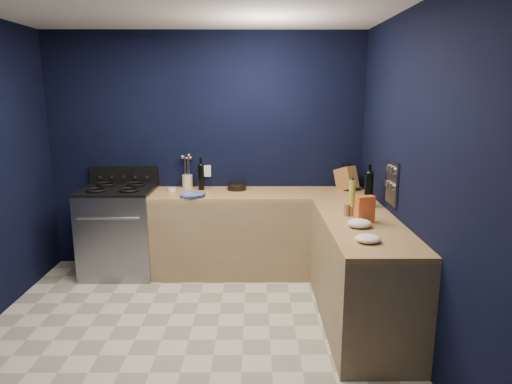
{
  "coord_description": "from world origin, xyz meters",
  "views": [
    {
      "loc": [
        0.52,
        -3.33,
        1.96
      ],
      "look_at": [
        0.55,
        1.0,
        1.0
      ],
      "focal_mm": 31.93,
      "sensor_mm": 36.0,
      "label": 1
    }
  ],
  "objects_px": {
    "plate_stack": "(192,195)",
    "utensil_crock": "(187,181)",
    "crouton_bag": "(365,210)",
    "gas_range": "(120,232)",
    "knife_block": "(346,179)"
  },
  "relations": [
    {
      "from": "plate_stack",
      "to": "crouton_bag",
      "type": "bearing_deg",
      "value": -31.92
    },
    {
      "from": "knife_block",
      "to": "crouton_bag",
      "type": "xyz_separation_m",
      "value": [
        -0.11,
        -1.3,
        -0.01
      ]
    },
    {
      "from": "gas_range",
      "to": "utensil_crock",
      "type": "relative_size",
      "value": 6.33
    },
    {
      "from": "plate_stack",
      "to": "crouton_bag",
      "type": "relative_size",
      "value": 1.1
    },
    {
      "from": "utensil_crock",
      "to": "knife_block",
      "type": "height_order",
      "value": "knife_block"
    },
    {
      "from": "knife_block",
      "to": "utensil_crock",
      "type": "bearing_deg",
      "value": 143.45
    },
    {
      "from": "plate_stack",
      "to": "gas_range",
      "type": "bearing_deg",
      "value": 167.37
    },
    {
      "from": "gas_range",
      "to": "crouton_bag",
      "type": "xyz_separation_m",
      "value": [
        2.37,
        -1.15,
        0.55
      ]
    },
    {
      "from": "utensil_crock",
      "to": "knife_block",
      "type": "relative_size",
      "value": 0.6
    },
    {
      "from": "utensil_crock",
      "to": "crouton_bag",
      "type": "height_order",
      "value": "crouton_bag"
    },
    {
      "from": "plate_stack",
      "to": "utensil_crock",
      "type": "relative_size",
      "value": 1.71
    },
    {
      "from": "plate_stack",
      "to": "utensil_crock",
      "type": "distance_m",
      "value": 0.47
    },
    {
      "from": "utensil_crock",
      "to": "knife_block",
      "type": "xyz_separation_m",
      "value": [
        1.76,
        -0.11,
        0.05
      ]
    },
    {
      "from": "utensil_crock",
      "to": "crouton_bag",
      "type": "distance_m",
      "value": 2.18
    },
    {
      "from": "gas_range",
      "to": "utensil_crock",
      "type": "height_order",
      "value": "utensil_crock"
    }
  ]
}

